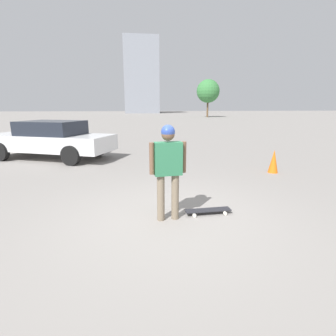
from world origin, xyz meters
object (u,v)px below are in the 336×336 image
(traffic_cone, at_px, (274,161))
(skateboard, at_px, (208,210))
(car_parked_near, at_px, (51,139))
(person, at_px, (168,163))

(traffic_cone, bearing_deg, skateboard, 44.42)
(car_parked_near, relative_size, traffic_cone, 7.32)
(person, xyz_separation_m, traffic_cone, (-3.56, -2.87, -0.66))
(person, bearing_deg, traffic_cone, 33.57)
(person, relative_size, traffic_cone, 2.40)
(car_parked_near, bearing_deg, traffic_cone, 178.70)
(person, bearing_deg, car_parked_near, 115.40)
(person, xyz_separation_m, car_parked_near, (3.61, -6.07, -0.26))
(person, height_order, car_parked_near, person)
(skateboard, relative_size, car_parked_near, 0.17)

